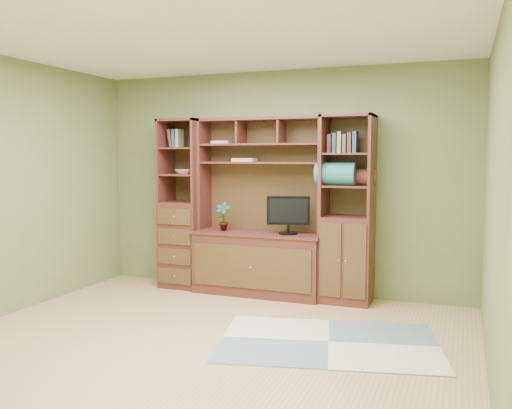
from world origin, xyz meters
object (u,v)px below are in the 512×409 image
at_px(left_tower, 183,204).
at_px(right_tower, 347,209).
at_px(monitor, 288,208).
at_px(center_hutch, 258,207).

relative_size(left_tower, right_tower, 1.00).
bearing_deg(left_tower, monitor, -3.13).
distance_m(left_tower, monitor, 1.37).
relative_size(center_hutch, right_tower, 1.00).
bearing_deg(right_tower, left_tower, 180.00).
xyz_separation_m(left_tower, right_tower, (2.02, 0.00, 0.00)).
bearing_deg(monitor, right_tower, -10.97).
distance_m(right_tower, monitor, 0.66).
bearing_deg(center_hutch, right_tower, 2.23).
height_order(right_tower, monitor, right_tower).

